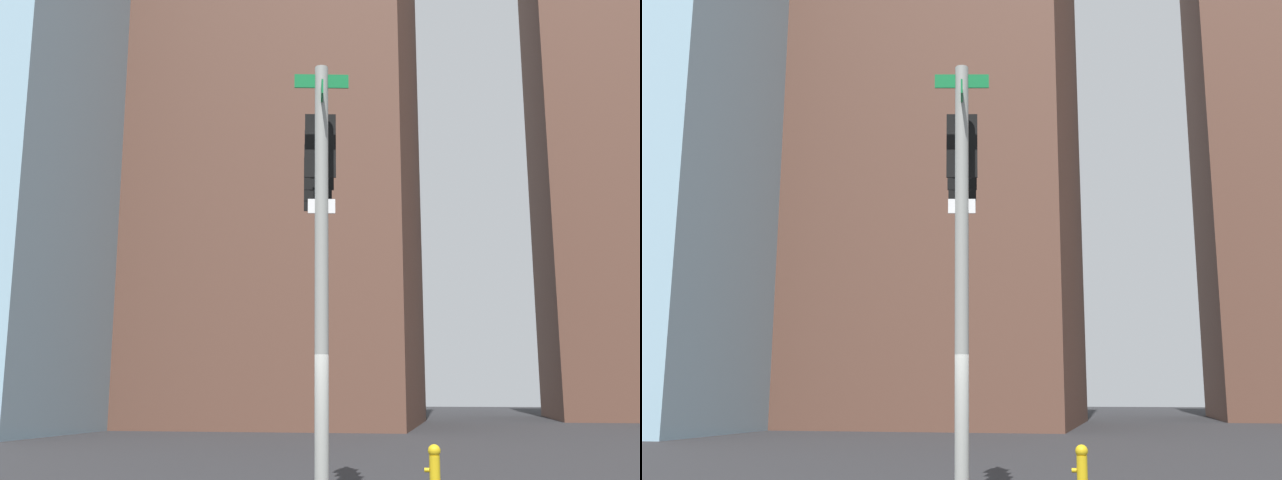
# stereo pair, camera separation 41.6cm
# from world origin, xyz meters

# --- Properties ---
(signal_pole_assembly) EXTENTS (1.40, 4.23, 7.36)m
(signal_pole_assembly) POSITION_xyz_m (0.47, -1.81, 5.40)
(signal_pole_assembly) COLOR gray
(signal_pole_assembly) RESTS_ON ground_plane
(fire_hydrant) EXTENTS (0.34, 0.26, 0.87)m
(fire_hydrant) POSITION_xyz_m (-1.35, -4.85, 0.47)
(fire_hydrant) COLOR gold
(fire_hydrant) RESTS_ON ground_plane
(building_brick_nearside) EXTENTS (25.87, 17.78, 52.01)m
(building_brick_nearside) POSITION_xyz_m (13.79, -34.70, 26.00)
(building_brick_nearside) COLOR brown
(building_brick_nearside) RESTS_ON ground_plane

